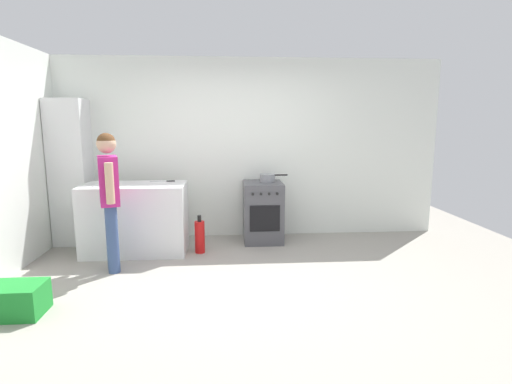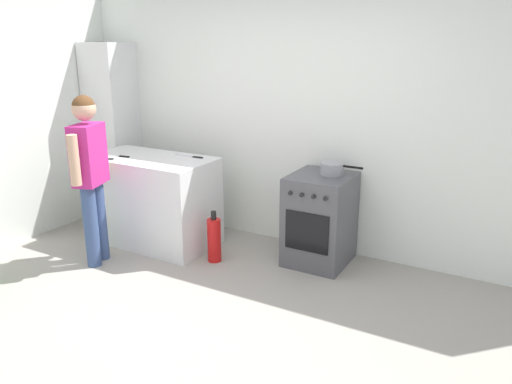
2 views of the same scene
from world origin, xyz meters
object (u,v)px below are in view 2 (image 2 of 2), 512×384
(larder_cabinet, at_px, (113,132))
(pot, at_px, (332,169))
(knife_carving, at_px, (190,156))
(oven_left, at_px, (320,219))
(person, at_px, (90,167))
(fire_extinguisher, at_px, (214,240))
(knife_paring, at_px, (111,159))
(knife_chef, at_px, (117,156))

(larder_cabinet, bearing_deg, pot, -0.68)
(knife_carving, distance_m, larder_cabinet, 1.32)
(oven_left, xyz_separation_m, person, (-1.82, -1.04, 0.50))
(pot, bearing_deg, larder_cabinet, 179.32)
(fire_extinguisher, bearing_deg, knife_paring, -171.91)
(pot, xyz_separation_m, fire_extinguisher, (-0.94, -0.55, -0.69))
(oven_left, xyz_separation_m, pot, (0.07, 0.07, 0.48))
(knife_paring, bearing_deg, oven_left, 17.88)
(knife_carving, relative_size, larder_cabinet, 0.17)
(oven_left, xyz_separation_m, knife_chef, (-2.01, -0.51, 0.48))
(pot, distance_m, knife_chef, 2.16)
(oven_left, height_order, knife_paring, knife_paring)
(knife_chef, relative_size, larder_cabinet, 0.16)
(pot, height_order, knife_chef, pot)
(knife_chef, xyz_separation_m, knife_carving, (0.65, 0.34, -0.00))
(person, relative_size, larder_cabinet, 0.79)
(pot, relative_size, knife_carving, 1.19)
(knife_chef, relative_size, person, 0.20)
(knife_paring, height_order, larder_cabinet, larder_cabinet)
(pot, distance_m, larder_cabinet, 2.73)
(knife_paring, distance_m, fire_extinguisher, 1.30)
(oven_left, height_order, person, person)
(knife_chef, relative_size, fire_extinguisher, 0.62)
(knife_paring, relative_size, knife_carving, 0.60)
(knife_paring, bearing_deg, knife_carving, 37.83)
(knife_chef, distance_m, knife_carving, 0.74)
(knife_paring, distance_m, larder_cabinet, 1.01)
(larder_cabinet, bearing_deg, knife_chef, -43.50)
(oven_left, height_order, fire_extinguisher, oven_left)
(knife_paring, bearing_deg, larder_cabinet, 133.07)
(fire_extinguisher, xyz_separation_m, larder_cabinet, (-1.78, 0.58, 0.78))
(fire_extinguisher, bearing_deg, knife_chef, -178.62)
(pot, bearing_deg, knife_paring, -160.97)
(knife_carving, xyz_separation_m, person, (-0.47, -0.87, 0.03))
(knife_paring, relative_size, fire_extinguisher, 0.40)
(knife_carving, height_order, person, person)
(fire_extinguisher, relative_size, larder_cabinet, 0.25)
(pot, distance_m, knife_carving, 1.45)
(knife_carving, bearing_deg, person, -118.10)
(knife_carving, bearing_deg, pot, 9.26)
(knife_chef, distance_m, fire_extinguisher, 1.33)
(knife_chef, bearing_deg, pot, 15.42)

